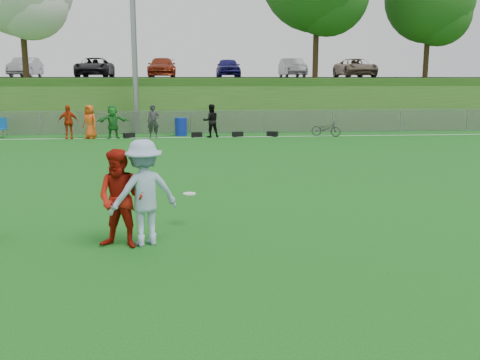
{
  "coord_description": "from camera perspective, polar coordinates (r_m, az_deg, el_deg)",
  "views": [
    {
      "loc": [
        -0.2,
        -9.62,
        2.99
      ],
      "look_at": [
        0.8,
        0.5,
        1.05
      ],
      "focal_mm": 40.0,
      "sensor_mm": 36.0,
      "label": 1
    }
  ],
  "objects": [
    {
      "name": "ground",
      "position": [
        10.08,
        -4.28,
        -6.51
      ],
      "size": [
        120.0,
        120.0,
        0.0
      ],
      "primitive_type": "plane",
      "color": "#135612",
      "rests_on": "ground"
    },
    {
      "name": "light_pole",
      "position": [
        30.78,
        -11.36,
        17.5
      ],
      "size": [
        1.2,
        0.4,
        12.15
      ],
      "color": "gray",
      "rests_on": "ground"
    },
    {
      "name": "fence",
      "position": [
        29.71,
        -5.28,
        6.2
      ],
      "size": [
        58.0,
        0.06,
        1.3
      ],
      "color": "gray",
      "rests_on": "ground"
    },
    {
      "name": "camp_chair",
      "position": [
        30.05,
        -24.21,
        4.69
      ],
      "size": [
        0.58,
        0.59,
        1.03
      ],
      "rotation": [
        0.0,
        0.0,
        0.01
      ],
      "color": "#0E4E9F",
      "rests_on": "ground"
    },
    {
      "name": "sideline_far",
      "position": [
        27.78,
        -5.23,
        4.55
      ],
      "size": [
        60.0,
        0.1,
        0.01
      ],
      "primitive_type": "cube",
      "color": "white",
      "rests_on": "ground"
    },
    {
      "name": "gear_bags",
      "position": [
        27.89,
        -3.28,
        4.86
      ],
      "size": [
        8.05,
        0.53,
        0.26
      ],
      "color": "black",
      "rests_on": "ground"
    },
    {
      "name": "berm",
      "position": [
        40.65,
        -5.43,
        8.62
      ],
      "size": [
        120.0,
        18.0,
        3.0
      ],
      "primitive_type": "cube",
      "color": "#254D15",
      "rests_on": "ground"
    },
    {
      "name": "frisbee",
      "position": [
        10.95,
        -5.42,
        -1.46
      ],
      "size": [
        0.26,
        0.26,
        0.02
      ],
      "color": "white",
      "rests_on": "ground"
    },
    {
      "name": "bicycle",
      "position": [
        28.55,
        9.17,
        5.45
      ],
      "size": [
        1.64,
        1.22,
        0.82
      ],
      "primitive_type": "imported",
      "rotation": [
        0.0,
        0.0,
        1.08
      ],
      "color": "#2D2D30",
      "rests_on": "ground"
    },
    {
      "name": "player_blue",
      "position": [
        9.77,
        -10.21,
        -1.35
      ],
      "size": [
        1.43,
        1.14,
        1.93
      ],
      "primitive_type": "imported",
      "rotation": [
        0.0,
        0.0,
        3.54
      ],
      "color": "#9BB4D7",
      "rests_on": "ground"
    },
    {
      "name": "spectator_row",
      "position": [
        27.87,
        -11.96,
        6.13
      ],
      "size": [
        8.16,
        0.89,
        1.69
      ],
      "color": "red",
      "rests_on": "ground"
    },
    {
      "name": "player_red_center",
      "position": [
        9.71,
        -12.61,
        -1.98
      ],
      "size": [
        1.02,
        0.9,
        1.78
      ],
      "primitive_type": "imported",
      "rotation": [
        0.0,
        0.0,
        -0.3
      ],
      "color": "#A9160B",
      "rests_on": "ground"
    },
    {
      "name": "parking_lot",
      "position": [
        42.62,
        -5.49,
        10.8
      ],
      "size": [
        120.0,
        12.0,
        0.1
      ],
      "primitive_type": "cube",
      "color": "black",
      "rests_on": "berm"
    },
    {
      "name": "recycling_bin",
      "position": [
        28.71,
        -6.32,
        5.67
      ],
      "size": [
        0.76,
        0.76,
        0.94
      ],
      "primitive_type": "cylinder",
      "rotation": [
        0.0,
        0.0,
        -0.25
      ],
      "color": "#0F25A3",
      "rests_on": "ground"
    },
    {
      "name": "tree_green_far",
      "position": [
        39.44,
        19.84,
        17.4
      ],
      "size": [
        5.88,
        5.88,
        8.19
      ],
      "color": "black",
      "rests_on": "berm"
    },
    {
      "name": "car_row",
      "position": [
        41.64,
        -7.14,
        11.82
      ],
      "size": [
        32.04,
        5.18,
        1.44
      ],
      "color": "silver",
      "rests_on": "parking_lot"
    }
  ]
}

